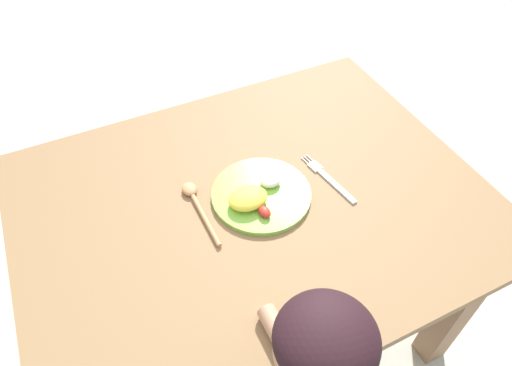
# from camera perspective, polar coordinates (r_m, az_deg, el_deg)

# --- Properties ---
(ground_plane) EXTENTS (8.00, 8.00, 0.00)m
(ground_plane) POSITION_cam_1_polar(r_m,az_deg,el_deg) (1.76, -0.20, -16.51)
(ground_plane) COLOR beige
(dining_table) EXTENTS (1.19, 0.92, 0.67)m
(dining_table) POSITION_cam_1_polar(r_m,az_deg,el_deg) (1.29, -0.26, -5.93)
(dining_table) COLOR olive
(dining_table) RESTS_ON ground_plane
(plate) EXTENTS (0.26, 0.26, 0.05)m
(plate) POSITION_cam_1_polar(r_m,az_deg,el_deg) (1.19, 0.35, -1.47)
(plate) COLOR #80C342
(plate) RESTS_ON dining_table
(fork) EXTENTS (0.05, 0.21, 0.01)m
(fork) POSITION_cam_1_polar(r_m,az_deg,el_deg) (1.25, 8.93, 0.54)
(fork) COLOR silver
(fork) RESTS_ON dining_table
(spoon) EXTENTS (0.04, 0.22, 0.02)m
(spoon) POSITION_cam_1_polar(r_m,az_deg,el_deg) (1.19, -7.39, -2.35)
(spoon) COLOR tan
(spoon) RESTS_ON dining_table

